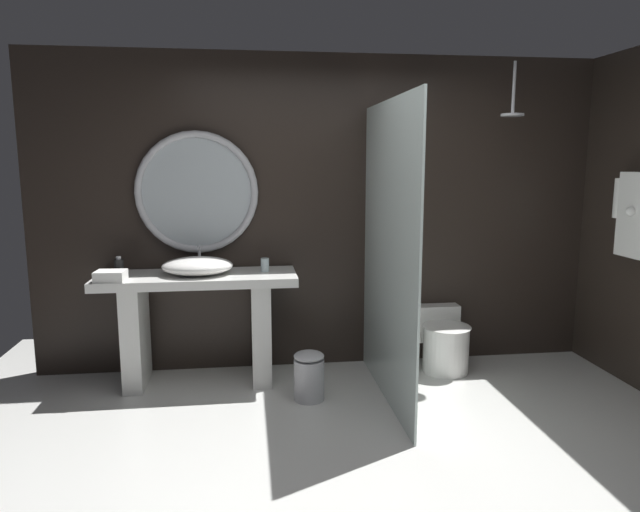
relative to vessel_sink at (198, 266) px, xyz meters
The scene contains 13 objects.
ground_plane 2.09m from the vessel_sink, 55.91° to the right, with size 5.76×5.76×0.00m, color silver.
back_wall_panel 1.16m from the vessel_sink, 18.75° to the left, with size 4.80×0.10×2.60m, color black.
vanity_counter 0.39m from the vessel_sink, 124.60° to the left, with size 1.53×0.55×0.87m.
vessel_sink is the anchor object (origin of this frame).
tumbler_cup 0.52m from the vessel_sink, ahead, with size 0.07×0.07×0.11m, color silver.
soap_dispenser 0.58m from the vessel_sink, behind, with size 0.07×0.07×0.16m.
round_wall_mirror 0.61m from the vessel_sink, 91.41° to the left, with size 0.98×0.06×0.98m.
shower_glass_panel 1.47m from the vessel_sink, 18.52° to the right, with size 0.02×1.54×2.17m, color silver.
rain_shower_head 2.74m from the vessel_sink, ahead, with size 0.18×0.18×0.42m.
hanging_bathrobe 3.33m from the vessel_sink, ahead, with size 0.20×0.54×0.70m.
toilet 2.13m from the vessel_sink, ahead, with size 0.40×0.55×0.50m.
waste_bin 1.20m from the vessel_sink, 28.80° to the right, with size 0.22×0.22×0.37m.
folded_hand_towel 0.63m from the vessel_sink, 164.82° to the right, with size 0.21×0.17×0.08m, color white.
Camera 1 is at (-0.66, -2.87, 1.74)m, focal length 32.07 mm.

